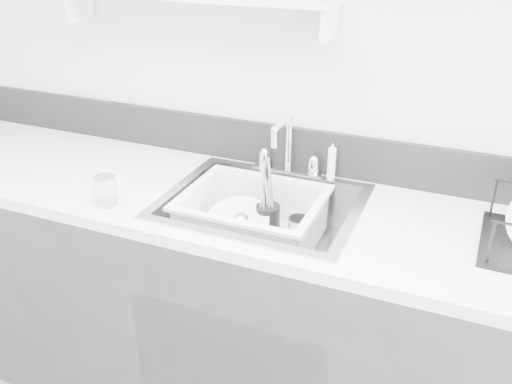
% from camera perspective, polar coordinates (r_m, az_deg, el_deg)
% --- Properties ---
extents(counter_run, '(3.20, 0.62, 0.92)m').
position_cam_1_polar(counter_run, '(2.03, 0.56, -12.67)').
color(counter_run, '#2B2B2F').
rests_on(counter_run, ground).
extents(backsplash, '(3.20, 0.02, 0.16)m').
position_cam_1_polar(backsplash, '(2.00, 3.89, 4.63)').
color(backsplash, black).
rests_on(backsplash, counter_run).
extents(sink, '(0.64, 0.52, 0.20)m').
position_cam_1_polar(sink, '(1.82, 0.61, -3.59)').
color(sink, silver).
rests_on(sink, counter_run).
extents(faucet, '(0.26, 0.18, 0.23)m').
position_cam_1_polar(faucet, '(1.96, 3.36, 3.57)').
color(faucet, silver).
rests_on(faucet, counter_run).
extents(side_sprayer, '(0.03, 0.03, 0.14)m').
position_cam_1_polar(side_sprayer, '(1.92, 7.97, 3.19)').
color(side_sprayer, white).
rests_on(side_sprayer, counter_run).
extents(wash_tub, '(0.53, 0.46, 0.18)m').
position_cam_1_polar(wash_tub, '(1.83, -0.35, -2.85)').
color(wash_tub, white).
rests_on(wash_tub, sink).
extents(plate_stack, '(0.28, 0.27, 0.11)m').
position_cam_1_polar(plate_stack, '(1.86, -1.83, -4.02)').
color(plate_stack, white).
rests_on(plate_stack, wash_tub).
extents(utensil_cup, '(0.08, 0.08, 0.28)m').
position_cam_1_polar(utensil_cup, '(1.87, 1.25, -2.66)').
color(utensil_cup, black).
rests_on(utensil_cup, wash_tub).
extents(ladle, '(0.25, 0.25, 0.08)m').
position_cam_1_polar(ladle, '(1.81, -0.83, -4.63)').
color(ladle, silver).
rests_on(ladle, wash_tub).
extents(tumbler_in_tub, '(0.09, 0.09, 0.10)m').
position_cam_1_polar(tumbler_in_tub, '(1.81, 4.50, -4.19)').
color(tumbler_in_tub, white).
rests_on(tumbler_in_tub, wash_tub).
extents(tumbler_counter, '(0.09, 0.09, 0.10)m').
position_cam_1_polar(tumbler_counter, '(1.81, -15.56, 0.12)').
color(tumbler_counter, white).
rests_on(tumbler_counter, counter_run).
extents(bowl_small, '(0.13, 0.13, 0.03)m').
position_cam_1_polar(bowl_small, '(1.79, 1.96, -5.97)').
color(bowl_small, white).
rests_on(bowl_small, wash_tub).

